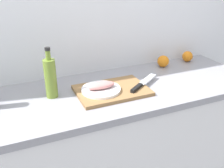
% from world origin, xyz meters
% --- Properties ---
extents(back_wall, '(3.20, 0.05, 2.50)m').
position_xyz_m(back_wall, '(0.00, 0.33, 1.25)').
color(back_wall, white).
rests_on(back_wall, ground_plane).
extents(kitchen_counter, '(2.00, 0.60, 0.90)m').
position_xyz_m(kitchen_counter, '(0.00, 0.00, 0.45)').
color(kitchen_counter, white).
rests_on(kitchen_counter, ground_plane).
extents(cutting_board, '(0.40, 0.28, 0.02)m').
position_xyz_m(cutting_board, '(0.08, -0.03, 0.91)').
color(cutting_board, olive).
rests_on(cutting_board, kitchen_counter).
extents(white_plate, '(0.22, 0.22, 0.01)m').
position_xyz_m(white_plate, '(0.02, -0.03, 0.93)').
color(white_plate, white).
rests_on(white_plate, cutting_board).
extents(fish_fillet, '(0.16, 0.07, 0.04)m').
position_xyz_m(fish_fillet, '(0.02, -0.03, 0.95)').
color(fish_fillet, tan).
rests_on(fish_fillet, white_plate).
extents(chef_knife, '(0.25, 0.19, 0.02)m').
position_xyz_m(chef_knife, '(0.25, -0.06, 0.93)').
color(chef_knife, silver).
rests_on(chef_knife, cutting_board).
extents(olive_oil_bottle, '(0.06, 0.06, 0.28)m').
position_xyz_m(olive_oil_bottle, '(-0.24, 0.05, 1.01)').
color(olive_oil_bottle, olive).
rests_on(olive_oil_bottle, kitchen_counter).
extents(orange_0, '(0.08, 0.08, 0.08)m').
position_xyz_m(orange_0, '(0.80, 0.22, 0.94)').
color(orange_0, orange).
rests_on(orange_0, kitchen_counter).
extents(orange_1, '(0.08, 0.08, 0.08)m').
position_xyz_m(orange_1, '(0.57, 0.20, 0.94)').
color(orange_1, orange).
rests_on(orange_1, kitchen_counter).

